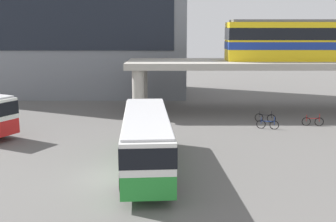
# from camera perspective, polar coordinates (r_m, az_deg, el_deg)

# --- Properties ---
(ground_plane) EXTENTS (120.00, 120.00, 0.00)m
(ground_plane) POSITION_cam_1_polar(r_m,az_deg,el_deg) (31.57, -5.05, -2.97)
(ground_plane) COLOR #605E5B
(station_building) EXTENTS (28.12, 11.83, 20.88)m
(station_building) POSITION_cam_1_polar(r_m,az_deg,el_deg) (51.72, -13.82, 14.04)
(station_building) COLOR slate
(station_building) RESTS_ON ground_plane
(elevated_platform) EXTENTS (33.43, 7.29, 4.97)m
(elevated_platform) POSITION_cam_1_polar(r_m,az_deg,el_deg) (40.68, 18.51, 5.96)
(elevated_platform) COLOR #ADA89E
(elevated_platform) RESTS_ON ground_plane
(train) EXTENTS (18.42, 2.96, 3.84)m
(train) POSITION_cam_1_polar(r_m,az_deg,el_deg) (41.19, 21.34, 9.44)
(train) COLOR yellow
(train) RESTS_ON elevated_platform
(bus_main) EXTENTS (3.31, 11.19, 3.22)m
(bus_main) POSITION_cam_1_polar(r_m,az_deg,el_deg) (22.64, -3.11, -3.55)
(bus_main) COLOR #268C33
(bus_main) RESTS_ON ground_plane
(bicycle_black) EXTENTS (1.70, 0.67, 1.04)m
(bicycle_black) POSITION_cam_1_polar(r_m,az_deg,el_deg) (35.71, 13.71, -0.96)
(bicycle_black) COLOR black
(bicycle_black) RESTS_ON ground_plane
(bicycle_red) EXTENTS (1.79, 0.26, 1.04)m
(bicycle_red) POSITION_cam_1_polar(r_m,az_deg,el_deg) (35.49, 19.96, -1.41)
(bicycle_red) COLOR black
(bicycle_red) RESTS_ON ground_plane
(bicycle_blue) EXTENTS (1.73, 0.57, 1.04)m
(bicycle_blue) POSITION_cam_1_polar(r_m,az_deg,el_deg) (33.29, 14.04, -1.88)
(bicycle_blue) COLOR black
(bicycle_blue) RESTS_ON ground_plane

